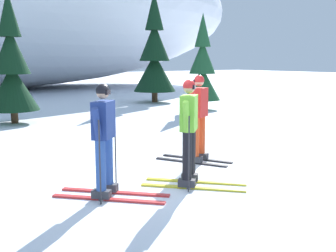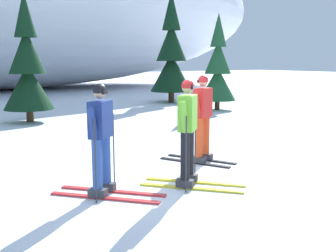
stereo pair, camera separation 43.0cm
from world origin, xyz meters
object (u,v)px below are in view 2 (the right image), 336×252
at_px(skier_lime_jacket, 188,131).
at_px(skier_red_jacket, 202,117).
at_px(pine_tree_right, 171,56).
at_px(pine_tree_far_right, 218,70).
at_px(pine_tree_center_right, 27,68).
at_px(skier_navy_jacket, 101,138).

xyz_separation_m(skier_lime_jacket, skier_red_jacket, (1.13, 1.17, 0.01)).
height_order(skier_lime_jacket, pine_tree_right, pine_tree_right).
bearing_deg(pine_tree_far_right, skier_lime_jacket, -130.38).
relative_size(skier_red_jacket, pine_tree_far_right, 0.44).
distance_m(pine_tree_center_right, pine_tree_far_right, 7.62).
xyz_separation_m(pine_tree_right, pine_tree_far_right, (0.04, -3.68, -0.58)).
distance_m(skier_navy_jacket, pine_tree_far_right, 11.52).
xyz_separation_m(skier_red_jacket, skier_navy_jacket, (-2.53, -0.89, -0.04)).
bearing_deg(skier_navy_jacket, pine_tree_far_right, 43.41).
bearing_deg(skier_navy_jacket, skier_red_jacket, 19.40).
height_order(skier_red_jacket, skier_navy_jacket, skier_red_jacket).
height_order(skier_lime_jacket, skier_red_jacket, skier_red_jacket).
relative_size(skier_navy_jacket, pine_tree_far_right, 0.43).
xyz_separation_m(skier_lime_jacket, skier_navy_jacket, (-1.40, 0.28, -0.03)).
relative_size(pine_tree_center_right, pine_tree_far_right, 1.08).
distance_m(skier_red_jacket, pine_tree_right, 12.23).
xyz_separation_m(skier_navy_jacket, pine_tree_right, (8.32, 11.58, 1.36)).
height_order(skier_red_jacket, pine_tree_right, pine_tree_right).
bearing_deg(skier_lime_jacket, pine_tree_far_right, 49.62).
bearing_deg(skier_navy_jacket, pine_tree_center_right, 84.91).
relative_size(skier_red_jacket, skier_navy_jacket, 1.03).
height_order(skier_navy_jacket, pine_tree_right, pine_tree_right).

